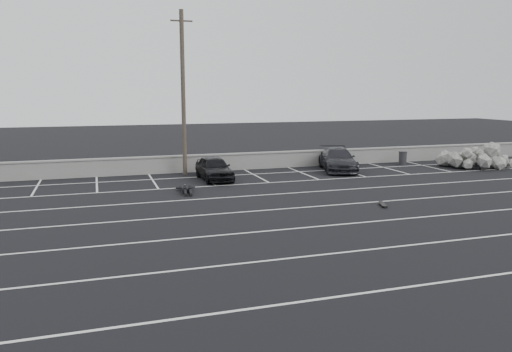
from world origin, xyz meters
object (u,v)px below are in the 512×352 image
object	(u,v)px
car_right	(338,159)
trash_bin	(403,158)
car_left	(214,168)
riprap_pile	(471,161)
person	(186,187)
utility_pole	(183,93)
skateboard	(383,205)

from	to	relation	value
car_right	trash_bin	distance (m)	5.52
trash_bin	car_left	bearing A→B (deg)	-172.25
trash_bin	riprap_pile	size ratio (longest dim) A/B	0.19
trash_bin	person	distance (m)	16.41
car_left	person	xyz separation A→B (m)	(-2.12, -2.88, -0.41)
utility_pole	riprap_pile	world-z (taller)	utility_pole
car_right	person	distance (m)	10.96
person	car_left	bearing A→B (deg)	58.47
trash_bin	riprap_pile	distance (m)	4.30
car_left	riprap_pile	distance (m)	17.02
riprap_pile	skateboard	world-z (taller)	riprap_pile
car_right	car_left	bearing A→B (deg)	-156.79
car_right	skateboard	size ratio (longest dim) A/B	6.12
car_left	person	bearing A→B (deg)	-127.82
riprap_pile	person	bearing A→B (deg)	-173.77
utility_pole	trash_bin	xyz separation A→B (m)	(14.86, -0.47, -4.38)
car_left	car_right	distance (m)	8.22
riprap_pile	skateboard	bearing A→B (deg)	-145.41
utility_pole	riprap_pile	distance (m)	19.03
utility_pole	person	xyz separation A→B (m)	(-0.86, -5.20, -4.59)
car_left	skateboard	world-z (taller)	car_left
car_left	skateboard	xyz separation A→B (m)	(5.48, -8.73, -0.59)
car_right	riprap_pile	bearing A→B (deg)	6.53
utility_pole	trash_bin	world-z (taller)	utility_pole
utility_pole	skateboard	world-z (taller)	utility_pole
car_right	person	bearing A→B (deg)	-142.86
trash_bin	car_right	bearing A→B (deg)	-169.72
riprap_pile	skateboard	distance (m)	13.99
person	riprap_pile	bearing A→B (deg)	11.09
car_right	trash_bin	size ratio (longest dim) A/B	5.40
trash_bin	skateboard	distance (m)	13.34
car_left	trash_bin	world-z (taller)	car_left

